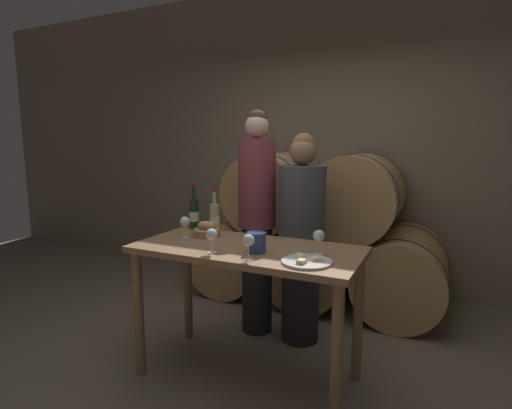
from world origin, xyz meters
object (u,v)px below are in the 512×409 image
(blue_crock, at_px, (257,241))
(cheese_plate, at_px, (307,261))
(bread_basket, at_px, (207,231))
(wine_glass_left, at_px, (211,235))
(wine_bottle_red, at_px, (194,213))
(tasting_table, at_px, (247,267))
(wine_bottle_white, at_px, (215,217))
(wine_glass_center, at_px, (248,241))
(person_right, at_px, (301,239))
(wine_glass_right, at_px, (319,237))
(person_left, at_px, (257,220))
(wine_glass_far_left, at_px, (185,222))

(blue_crock, distance_m, cheese_plate, 0.35)
(bread_basket, height_order, wine_glass_left, wine_glass_left)
(wine_bottle_red, xyz_separation_m, blue_crock, (0.71, -0.39, -0.05))
(tasting_table, height_order, wine_bottle_white, wine_bottle_white)
(tasting_table, xyz_separation_m, wine_glass_center, (0.14, -0.25, 0.24))
(person_right, xyz_separation_m, wine_glass_left, (-0.27, -0.85, 0.18))
(blue_crock, bearing_deg, cheese_plate, -12.42)
(bread_basket, relative_size, wine_glass_left, 1.24)
(wine_glass_left, xyz_separation_m, wine_glass_center, (0.26, -0.03, 0.00))
(blue_crock, xyz_separation_m, wine_glass_right, (0.35, 0.11, 0.04))
(cheese_plate, relative_size, wine_glass_center, 1.88)
(person_right, bearing_deg, wine_bottle_red, -156.29)
(person_left, relative_size, wine_glass_right, 12.05)
(person_right, bearing_deg, wine_bottle_white, -146.30)
(tasting_table, bearing_deg, wine_glass_left, -119.71)
(bread_basket, bearing_deg, wine_glass_right, -7.03)
(cheese_plate, distance_m, wine_glass_center, 0.34)
(tasting_table, distance_m, person_left, 0.69)
(person_right, distance_m, cheese_plate, 0.85)
(wine_bottle_white, relative_size, bread_basket, 1.75)
(wine_glass_right, bearing_deg, wine_glass_center, -139.88)
(person_right, distance_m, wine_glass_right, 0.71)
(cheese_plate, bearing_deg, wine_glass_right, 86.90)
(person_left, height_order, cheese_plate, person_left)
(person_right, relative_size, bread_basket, 8.76)
(wine_bottle_white, xyz_separation_m, blue_crock, (0.51, -0.36, -0.04))
(wine_bottle_red, xyz_separation_m, wine_glass_right, (1.06, -0.28, -0.01))
(person_left, distance_m, wine_glass_left, 0.85)
(person_right, bearing_deg, wine_glass_left, -107.84)
(wine_glass_left, xyz_separation_m, wine_glass_right, (0.58, 0.24, 0.00))
(wine_bottle_white, bearing_deg, wine_glass_right, -15.83)
(wine_bottle_red, distance_m, wine_glass_right, 1.09)
(wine_glass_right, bearing_deg, wine_bottle_white, 164.17)
(cheese_plate, bearing_deg, wine_glass_far_left, 168.21)
(wine_glass_center, xyz_separation_m, wine_glass_right, (0.32, 0.27, 0.00))
(tasting_table, height_order, person_right, person_right)
(bread_basket, bearing_deg, person_right, 43.69)
(person_left, height_order, wine_glass_far_left, person_left)
(tasting_table, relative_size, wine_bottle_white, 4.47)
(cheese_plate, bearing_deg, wine_bottle_white, 152.98)
(person_right, bearing_deg, wine_glass_far_left, -136.88)
(tasting_table, bearing_deg, wine_glass_right, 2.70)
(cheese_plate, distance_m, wine_glass_right, 0.21)
(wine_bottle_red, height_order, bread_basket, wine_bottle_red)
(wine_bottle_red, relative_size, wine_glass_right, 2.29)
(tasting_table, xyz_separation_m, person_left, (-0.23, 0.63, 0.17))
(wine_bottle_white, distance_m, wine_glass_left, 0.55)
(cheese_plate, bearing_deg, tasting_table, 159.65)
(person_right, xyz_separation_m, wine_bottle_red, (-0.75, -0.33, 0.19))
(tasting_table, xyz_separation_m, cheese_plate, (0.45, -0.17, 0.15))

